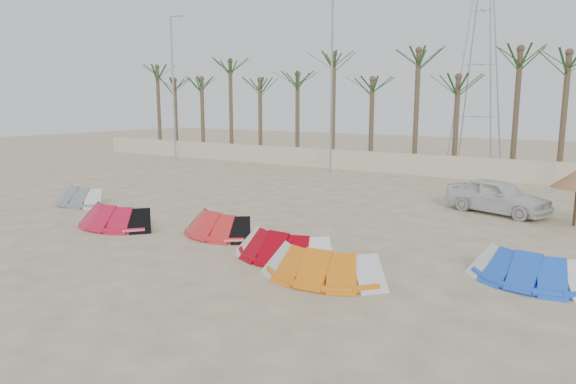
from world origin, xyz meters
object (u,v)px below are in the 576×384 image
Objects in this scene: kite_red_mid at (222,223)px; kite_blue at (531,266)px; kite_orange at (328,262)px; kite_grey at (84,194)px; kite_red_right at (288,244)px; car at (498,196)px; kite_red_left at (120,215)px.

kite_red_mid is 0.98× the size of kite_blue.
kite_orange is at bearing -19.68° from kite_red_mid.
kite_red_right is at bearing -8.37° from kite_grey.
kite_blue is at bearing -145.18° from car.
kite_red_right is (3.31, -0.94, 0.00)m from kite_red_mid.
kite_blue is 0.75× the size of car.
kite_grey is 17.63m from car.
kite_red_right is at bearing 177.26° from car.
car reaches higher than kite_red_mid.
kite_orange is (1.79, -0.89, 0.00)m from kite_red_right.
kite_red_mid and kite_orange have the same top height.
kite_orange is at bearing -26.30° from kite_red_right.
car reaches higher than kite_blue.
kite_red_mid is at bearing 164.16° from kite_red_right.
car is at bearing 42.31° from kite_red_left.
kite_red_mid is 0.95× the size of kite_red_right.
kite_red_left is at bearing 150.21° from car.
kite_red_left is at bearing -21.58° from kite_grey.
kite_red_left is at bearing -178.93° from kite_red_right.
kite_red_right is at bearing -165.11° from kite_blue.
kite_red_left is 1.01× the size of kite_orange.
kite_grey and kite_red_right have the same top height.
kite_red_right is (12.02, -1.77, 0.00)m from kite_grey.
kite_orange is at bearing -4.77° from kite_red_left.
kite_orange is at bearing -172.15° from car.
kite_red_right and kite_orange have the same top height.
kite_grey is 1.00× the size of kite_red_right.
kite_orange is 1.08× the size of kite_blue.
car is at bearing 27.03° from kite_grey.
kite_red_mid is 5.42m from kite_orange.
kite_red_right is 2.00m from kite_orange.
car is at bearing 69.36° from kite_red_right.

